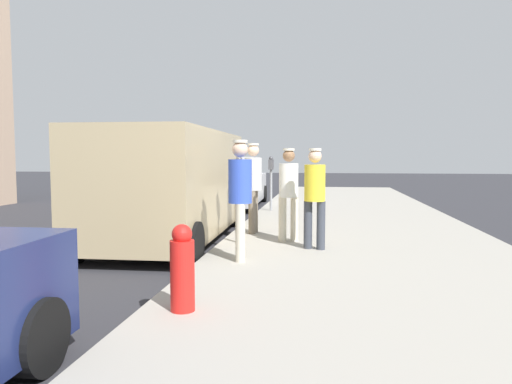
# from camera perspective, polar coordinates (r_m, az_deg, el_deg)

# --- Properties ---
(ground_plane) EXTENTS (80.00, 80.00, 0.00)m
(ground_plane) POSITION_cam_1_polar(r_m,az_deg,el_deg) (8.37, -11.75, -7.27)
(ground_plane) COLOR #2D2D33
(sidewalk_slab) EXTENTS (5.00, 32.00, 0.15)m
(sidewalk_slab) POSITION_cam_1_polar(r_m,az_deg,el_deg) (7.89, 13.10, -7.44)
(sidewalk_slab) COLOR #9E998E
(sidewalk_slab) RESTS_ON ground
(parking_meter_near) EXTENTS (0.14, 0.18, 1.52)m
(parking_meter_near) POSITION_cam_1_polar(r_m,az_deg,el_deg) (8.25, -2.06, 0.93)
(parking_meter_near) COLOR gray
(parking_meter_near) RESTS_ON sidewalk_slab
(parking_meter_far) EXTENTS (0.14, 0.18, 1.52)m
(parking_meter_far) POSITION_cam_1_polar(r_m,az_deg,el_deg) (13.24, 1.82, 2.21)
(parking_meter_far) COLOR gray
(parking_meter_far) RESTS_ON sidewalk_slab
(pedestrian_in_white) EXTENTS (0.35, 0.34, 1.66)m
(pedestrian_in_white) POSITION_cam_1_polar(r_m,az_deg,el_deg) (8.43, 3.95, 0.42)
(pedestrian_in_white) COLOR beige
(pedestrian_in_white) RESTS_ON sidewalk_slab
(pedestrian_in_gray) EXTENTS (0.34, 0.36, 1.77)m
(pedestrian_in_gray) POSITION_cam_1_polar(r_m,az_deg,el_deg) (9.32, -0.33, 1.27)
(pedestrian_in_gray) COLOR #726656
(pedestrian_in_gray) RESTS_ON sidewalk_slab
(pedestrian_in_blue) EXTENTS (0.34, 0.36, 1.75)m
(pedestrian_in_blue) POSITION_cam_1_polar(r_m,az_deg,el_deg) (6.85, -1.93, 0.06)
(pedestrian_in_blue) COLOR beige
(pedestrian_in_blue) RESTS_ON sidewalk_slab
(pedestrian_in_yellow) EXTENTS (0.35, 0.34, 1.65)m
(pedestrian_in_yellow) POSITION_cam_1_polar(r_m,az_deg,el_deg) (7.76, 7.08, 0.02)
(pedestrian_in_yellow) COLOR #383D47
(pedestrian_in_yellow) RESTS_ON sidewalk_slab
(parked_van) EXTENTS (2.23, 5.25, 2.15)m
(parked_van) POSITION_cam_1_polar(r_m,az_deg,el_deg) (9.42, -10.18, 1.13)
(parked_van) COLOR tan
(parked_van) RESTS_ON ground
(parked_sedan_ahead) EXTENTS (2.06, 4.45, 1.65)m
(parked_sedan_ahead) POSITION_cam_1_polar(r_m,az_deg,el_deg) (15.83, -2.78, 0.99)
(parked_sedan_ahead) COLOR #BCBCC1
(parked_sedan_ahead) RESTS_ON ground
(fire_hydrant) EXTENTS (0.24, 0.24, 0.86)m
(fire_hydrant) POSITION_cam_1_polar(r_m,az_deg,el_deg) (4.75, -8.86, -9.13)
(fire_hydrant) COLOR red
(fire_hydrant) RESTS_ON sidewalk_slab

